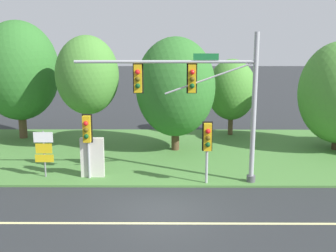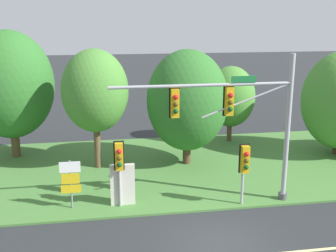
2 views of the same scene
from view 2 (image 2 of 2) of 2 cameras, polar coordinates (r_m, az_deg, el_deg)
The scene contains 11 objects.
ground_plane at distance 16.90m, azimuth 6.72°, elevation -15.24°, with size 160.00×160.00×0.00m, color #282B2D.
grass_verge at distance 24.17m, azimuth 1.34°, elevation -5.48°, with size 48.00×11.50×0.10m, color #477A38.
traffic_signal_mast at distance 18.55m, azimuth 9.76°, elevation 1.56°, with size 8.11×0.49×6.75m.
pedestrian_signal_near_kerb at distance 18.41m, azimuth -6.63°, elevation -4.67°, with size 0.46×0.55×3.08m.
pedestrian_signal_further_along at distance 18.88m, azimuth 10.35°, elevation -4.88°, with size 0.46×0.55×2.87m.
route_sign_post at distance 19.06m, azimuth -13.06°, elevation -7.05°, with size 0.91×0.08×2.23m.
tree_left_of_mast at distance 26.32m, azimuth -20.62°, elevation 5.23°, with size 5.07×5.07×7.56m.
tree_behind_signpost at distance 23.13m, azimuth -9.87°, elevation 4.67°, with size 3.63×3.63×6.63m.
tree_mid_verge at distance 23.57m, azimuth 2.63°, elevation 3.46°, with size 4.55×4.55×6.55m.
tree_tall_centre at distance 28.37m, azimuth 8.48°, elevation 3.94°, with size 3.25×3.25×5.10m.
info_kiosk at distance 19.21m, azimuth -6.17°, elevation -7.90°, with size 1.10×0.24×1.90m.
Camera 2 is at (-4.25, -14.01, 8.45)m, focal length 45.00 mm.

